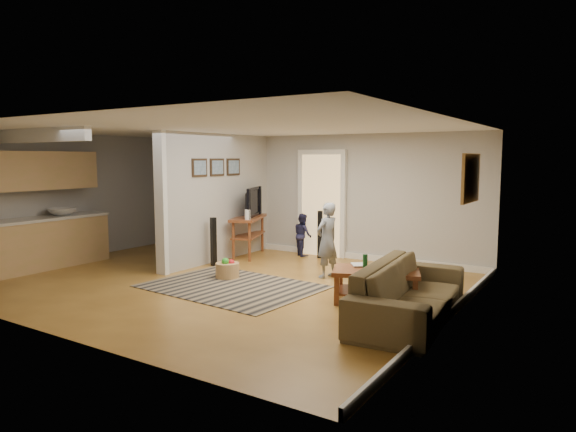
% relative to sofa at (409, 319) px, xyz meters
% --- Properties ---
extents(ground, '(7.50, 7.50, 0.00)m').
position_rel_sofa_xyz_m(ground, '(-3.30, 0.23, 0.00)').
color(ground, brown).
rests_on(ground, ground).
extents(room_shell, '(7.54, 6.02, 2.52)m').
position_rel_sofa_xyz_m(room_shell, '(-4.37, 0.66, 1.46)').
color(room_shell, '#AEABA7').
rests_on(room_shell, ground).
extents(area_rug, '(2.77, 2.12, 0.01)m').
position_rel_sofa_xyz_m(area_rug, '(-2.92, 0.09, 0.01)').
color(area_rug, black).
rests_on(area_rug, ground).
extents(sofa, '(1.17, 2.52, 0.71)m').
position_rel_sofa_xyz_m(sofa, '(0.00, 0.00, 0.00)').
color(sofa, '#494024').
rests_on(sofa, ground).
extents(coffee_table, '(1.36, 1.08, 0.70)m').
position_rel_sofa_xyz_m(coffee_table, '(-0.65, 0.52, 0.36)').
color(coffee_table, '#632E17').
rests_on(coffee_table, ground).
extents(tv_console, '(0.95, 1.40, 1.13)m').
position_rel_sofa_xyz_m(tv_console, '(-4.23, 2.31, 0.75)').
color(tv_console, '#632E17').
rests_on(tv_console, ground).
extents(speaker_left, '(0.12, 0.12, 0.92)m').
position_rel_sofa_xyz_m(speaker_left, '(-4.23, 1.18, 0.46)').
color(speaker_left, black).
rests_on(speaker_left, ground).
extents(speaker_right, '(0.12, 0.12, 0.97)m').
position_rel_sofa_xyz_m(speaker_right, '(-2.90, 2.93, 0.48)').
color(speaker_right, black).
rests_on(speaker_right, ground).
extents(toy_basket, '(0.40, 0.40, 0.36)m').
position_rel_sofa_xyz_m(toy_basket, '(-3.36, 0.51, 0.15)').
color(toy_basket, '#A37A46').
rests_on(toy_basket, ground).
extents(child, '(0.41, 0.53, 1.29)m').
position_rel_sofa_xyz_m(child, '(-1.96, 1.47, 0.00)').
color(child, gray).
rests_on(child, ground).
extents(toddler, '(0.55, 0.53, 0.89)m').
position_rel_sofa_xyz_m(toddler, '(-3.31, 2.93, 0.00)').
color(toddler, '#202043').
rests_on(toddler, ground).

